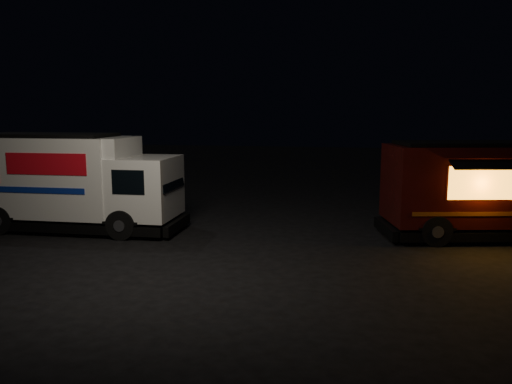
{
  "coord_description": "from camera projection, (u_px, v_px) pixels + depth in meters",
  "views": [
    {
      "loc": [
        3.65,
        -13.33,
        3.62
      ],
      "look_at": [
        0.57,
        2.0,
        1.13
      ],
      "focal_mm": 35.0,
      "sensor_mm": 36.0,
      "label": 1
    }
  ],
  "objects": [
    {
      "name": "ground",
      "position": [
        223.0,
        241.0,
        14.18
      ],
      "size": [
        80.0,
        80.0,
        0.0
      ],
      "primitive_type": "plane",
      "color": "black",
      "rests_on": "ground"
    },
    {
      "name": "red_truck",
      "position": [
        487.0,
        190.0,
        14.46
      ],
      "size": [
        6.35,
        3.46,
        2.8
      ],
      "primitive_type": null,
      "rotation": [
        0.0,
        0.0,
        0.22
      ],
      "color": "#370A0A",
      "rests_on": "ground"
    },
    {
      "name": "white_truck",
      "position": [
        77.0,
        182.0,
        15.43
      ],
      "size": [
        6.66,
        2.43,
        2.99
      ],
      "primitive_type": null,
      "rotation": [
        0.0,
        0.0,
        0.03
      ],
      "color": "silver",
      "rests_on": "ground"
    }
  ]
}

